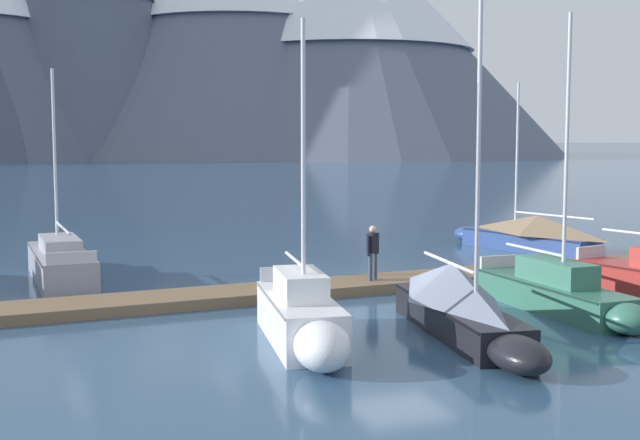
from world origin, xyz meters
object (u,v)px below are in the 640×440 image
sailboat_mid_dock_port (304,318)px  sailboat_far_berth (560,293)px  sailboat_mid_dock_starboard (461,303)px  sailboat_end_of_dock (527,233)px  sailboat_second_berth (59,261)px  person_on_dock (373,249)px

sailboat_mid_dock_port → sailboat_far_berth: 7.75m
sailboat_mid_dock_starboard → sailboat_far_berth: bearing=20.6°
sailboat_far_berth → sailboat_end_of_dock: size_ratio=1.08×
sailboat_mid_dock_port → sailboat_mid_dock_starboard: sailboat_mid_dock_starboard is taller
sailboat_second_berth → sailboat_mid_dock_starboard: size_ratio=0.94×
sailboat_mid_dock_starboard → sailboat_end_of_dock: sailboat_mid_dock_starboard is taller
sailboat_mid_dock_starboard → sailboat_end_of_dock: 15.87m
sailboat_mid_dock_port → person_on_dock: (4.35, 6.09, 0.59)m
sailboat_second_berth → person_on_dock: sailboat_second_berth is taller
sailboat_end_of_dock → sailboat_second_berth: bearing=-178.3°
sailboat_mid_dock_starboard → person_on_dock: sailboat_mid_dock_starboard is taller
sailboat_second_berth → sailboat_far_berth: bearing=-40.1°
sailboat_second_berth → sailboat_end_of_dock: bearing=1.7°
sailboat_mid_dock_port → sailboat_end_of_dock: 18.33m
sailboat_second_berth → sailboat_end_of_dock: 18.47m
sailboat_mid_dock_starboard → sailboat_far_berth: size_ratio=0.99×
sailboat_second_berth → sailboat_mid_dock_port: 12.37m
sailboat_mid_dock_port → sailboat_end_of_dock: (13.84, 12.02, 0.05)m
sailboat_mid_dock_starboard → sailboat_second_berth: bearing=125.7°
person_on_dock → sailboat_end_of_dock: bearing=32.0°
sailboat_end_of_dock → sailboat_mid_dock_port: bearing=-139.0°
person_on_dock → sailboat_second_berth: bearing=149.1°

